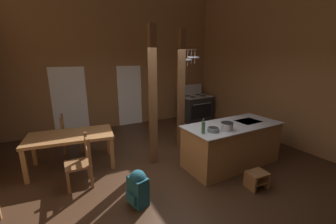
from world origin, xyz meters
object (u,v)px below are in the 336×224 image
backpack (138,187)px  stockpot_on_counter (227,126)px  kitchen_island (231,144)px  step_stool (257,178)px  bottle_tall_on_counter (203,128)px  ladderback_chair_by_post (69,134)px  stove_range (195,108)px  dining_table (71,138)px  mixing_bowl_on_counter (213,130)px  ladderback_chair_near_window (81,163)px

backpack → stockpot_on_counter: bearing=2.9°
kitchen_island → step_stool: kitchen_island is taller
step_stool → kitchen_island: bearing=75.6°
bottle_tall_on_counter → ladderback_chair_by_post: bearing=130.7°
stockpot_on_counter → bottle_tall_on_counter: bottle_tall_on_counter is taller
step_stool → backpack: bearing=164.5°
stove_range → step_stool: 4.42m
kitchen_island → step_stool: 0.97m
kitchen_island → bottle_tall_on_counter: size_ratio=7.41×
kitchen_island → ladderback_chair_by_post: bearing=142.6°
stove_range → ladderback_chair_by_post: 4.49m
step_stool → dining_table: 3.78m
backpack → bottle_tall_on_counter: (1.37, 0.16, 0.72)m
backpack → dining_table: bearing=114.3°
step_stool → bottle_tall_on_counter: bearing=133.3°
stove_range → mixing_bowl_on_counter: size_ratio=5.87×
stockpot_on_counter → dining_table: bearing=147.5°
ladderback_chair_near_window → kitchen_island: bearing=-12.4°
ladderback_chair_by_post → dining_table: bearing=-90.5°
stove_range → mixing_bowl_on_counter: 3.97m
stove_range → dining_table: 4.75m
step_stool → ladderback_chair_near_window: ladderback_chair_near_window is taller
mixing_bowl_on_counter → dining_table: bearing=145.6°
stove_range → bottle_tall_on_counter: (-2.21, -3.41, 0.56)m
kitchen_island → ladderback_chair_near_window: size_ratio=2.30×
kitchen_island → backpack: size_ratio=3.66×
kitchen_island → step_stool: size_ratio=5.75×
step_stool → mixing_bowl_on_counter: mixing_bowl_on_counter is taller
kitchen_island → backpack: kitchen_island is taller
ladderback_chair_near_window → ladderback_chair_by_post: 1.72m
kitchen_island → dining_table: 3.47m
kitchen_island → stockpot_on_counter: size_ratio=7.07×
step_stool → stockpot_on_counter: (-0.17, 0.67, 0.83)m
ladderback_chair_near_window → backpack: size_ratio=1.59×
dining_table → mixing_bowl_on_counter: bearing=-34.4°
stockpot_on_counter → mixing_bowl_on_counter: bearing=167.2°
ladderback_chair_near_window → dining_table: bearing=96.6°
dining_table → ladderback_chair_by_post: (0.01, 0.89, -0.20)m
ladderback_chair_by_post → mixing_bowl_on_counter: 3.56m
stove_range → ladderback_chair_near_window: bearing=-149.2°
ladderback_chair_near_window → stove_range: bearing=30.8°
stove_range → ladderback_chair_by_post: (-4.40, -0.86, -0.03)m
backpack → bottle_tall_on_counter: bearing=6.8°
stove_range → step_stool: bearing=-110.2°
ladderback_chair_by_post → mixing_bowl_on_counter: (2.43, -2.55, 0.51)m
kitchen_island → bottle_tall_on_counter: bearing=-169.8°
dining_table → backpack: size_ratio=3.01×
backpack → stockpot_on_counter: stockpot_on_counter is taller
ladderback_chair_near_window → ladderback_chair_by_post: (-0.09, 1.71, 0.00)m
ladderback_chair_by_post → mixing_bowl_on_counter: size_ratio=4.23×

